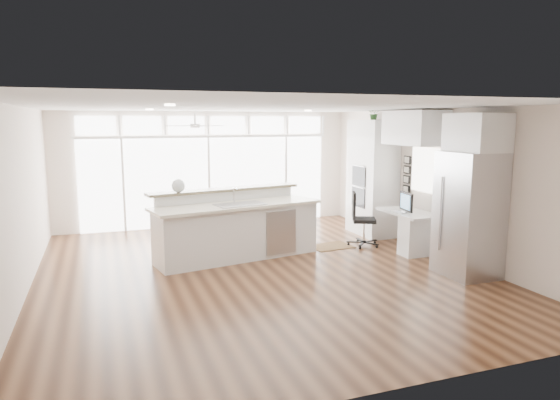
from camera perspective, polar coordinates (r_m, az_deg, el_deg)
name	(u,v)px	position (r m, az deg, el deg)	size (l,w,h in m)	color
floor	(259,271)	(8.44, -2.44, -8.14)	(7.00, 8.00, 0.02)	#3C2112
ceiling	(258,107)	(8.07, -2.57, 10.58)	(7.00, 8.00, 0.02)	silver
wall_back	(208,169)	(12.00, -8.23, 3.54)	(7.00, 0.04, 2.70)	beige
wall_front	(393,250)	(4.55, 12.77, -5.60)	(7.00, 0.04, 2.70)	beige
wall_left	(19,203)	(7.86, -27.65, -0.29)	(0.04, 8.00, 2.70)	beige
wall_right	(437,182)	(9.77, 17.50, 1.96)	(0.04, 8.00, 2.70)	beige
glass_wall	(209,182)	(11.97, -8.14, 2.08)	(5.80, 0.06, 2.08)	white
transom_row	(208,125)	(11.89, -8.28, 8.46)	(5.90, 0.06, 0.40)	white
desk_window	(426,170)	(9.96, 16.33, 3.31)	(0.04, 0.85, 0.85)	white
ceiling_fan	(195,121)	(10.67, -9.70, 8.90)	(1.16, 1.16, 0.32)	silver
recessed_lights	(254,109)	(8.26, -2.99, 10.40)	(3.40, 3.00, 0.02)	white
oven_cabinet	(372,178)	(11.08, 10.48, 2.51)	(0.64, 1.20, 2.50)	silver
desk_nook	(409,231)	(9.95, 14.50, -3.45)	(0.72, 1.30, 0.76)	silver
upper_cabinets	(415,128)	(9.75, 15.15, 7.95)	(0.64, 1.30, 0.64)	silver
refrigerator	(469,214)	(8.54, 20.78, -1.55)	(0.76, 0.90, 2.00)	#B2B3B7
fridge_cabinet	(477,133)	(8.45, 21.59, 7.17)	(0.64, 0.90, 0.60)	silver
framed_photos	(407,175)	(10.48, 14.30, 2.83)	(0.06, 0.22, 0.80)	black
kitchen_island	(237,225)	(9.08, -4.89, -2.85)	(3.10, 1.17, 1.23)	silver
rug	(331,246)	(10.04, 5.82, -5.29)	(0.82, 0.59, 0.01)	#3B2513
office_chair	(364,220)	(10.08, 9.60, -2.22)	(0.56, 0.52, 1.07)	black
fishbowl	(178,186)	(8.97, -11.55, 1.61)	(0.24, 0.24, 0.24)	silver
monitor	(406,202)	(9.80, 14.24, -0.19)	(0.08, 0.48, 0.40)	black
keyboard	(398,212)	(9.74, 13.37, -1.35)	(0.12, 0.31, 0.02)	silver
potted_plant	(374,115)	(11.01, 10.69, 9.57)	(0.26, 0.29, 0.23)	#2B5725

